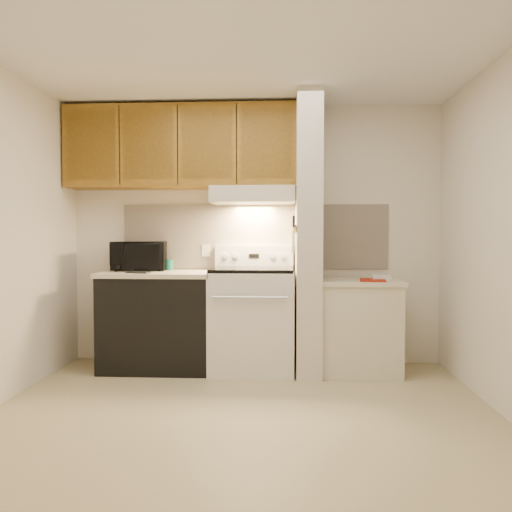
{
  "coord_description": "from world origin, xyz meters",
  "views": [
    {
      "loc": [
        0.28,
        -3.42,
        1.25
      ],
      "look_at": [
        0.06,
        0.75,
        1.08
      ],
      "focal_mm": 35.0,
      "sensor_mm": 36.0,
      "label": 1
    }
  ],
  "objects": [
    {
      "name": "cab_door_c",
      "position": [
        -0.42,
        1.17,
        2.08
      ],
      "size": [
        0.46,
        0.01,
        0.63
      ],
      "primitive_type": "cube",
      "color": "olive",
      "rests_on": "upper_cabinets"
    },
    {
      "name": "cab_gap_c",
      "position": [
        -0.14,
        1.16,
        2.08
      ],
      "size": [
        0.01,
        0.01,
        0.73
      ],
      "primitive_type": "cube",
      "color": "black",
      "rests_on": "upper_cabinets"
    },
    {
      "name": "oven_mitt",
      "position": [
        0.38,
        1.32,
        1.18
      ],
      "size": [
        0.03,
        0.09,
        0.21
      ],
      "primitive_type": "cube",
      "color": "gray",
      "rests_on": "partition_pillar"
    },
    {
      "name": "knife_handle_c",
      "position": [
        0.38,
        1.11,
        1.37
      ],
      "size": [
        0.02,
        0.02,
        0.1
      ],
      "primitive_type": "cylinder",
      "color": "black",
      "rests_on": "knife_strip"
    },
    {
      "name": "cab_door_b",
      "position": [
        -0.96,
        1.17,
        2.08
      ],
      "size": [
        0.46,
        0.01,
        0.63
      ],
      "primitive_type": "cube",
      "color": "olive",
      "rests_on": "upper_cabinets"
    },
    {
      "name": "knife_handle_a",
      "position": [
        0.38,
        0.94,
        1.37
      ],
      "size": [
        0.02,
        0.02,
        0.1
      ],
      "primitive_type": "cylinder",
      "color": "black",
      "rests_on": "knife_strip"
    },
    {
      "name": "microwave",
      "position": [
        -1.1,
        1.31,
        1.05
      ],
      "size": [
        0.55,
        0.41,
        0.28
      ],
      "primitive_type": "imported",
      "rotation": [
        0.0,
        0.0,
        0.15
      ],
      "color": "black",
      "rests_on": "left_countertop"
    },
    {
      "name": "cab_gap_a",
      "position": [
        -1.23,
        1.16,
        2.08
      ],
      "size": [
        0.01,
        0.01,
        0.73
      ],
      "primitive_type": "cube",
      "color": "black",
      "rests_on": "upper_cabinets"
    },
    {
      "name": "range_knob_right_inner",
      "position": [
        0.18,
        1.4,
        1.05
      ],
      "size": [
        0.05,
        0.02,
        0.05
      ],
      "primitive_type": "cylinder",
      "rotation": [
        1.57,
        0.0,
        0.0
      ],
      "color": "silver",
      "rests_on": "range_backguard"
    },
    {
      "name": "range_body",
      "position": [
        0.0,
        1.16,
        0.46
      ],
      "size": [
        0.76,
        0.65,
        0.92
      ],
      "primitive_type": "cube",
      "color": "silver",
      "rests_on": "floor"
    },
    {
      "name": "upper_cabinets",
      "position": [
        -0.69,
        1.32,
        2.08
      ],
      "size": [
        2.18,
        0.33,
        0.77
      ],
      "primitive_type": "cube",
      "color": "olive",
      "rests_on": "wall_back"
    },
    {
      "name": "cab_door_a",
      "position": [
        -1.51,
        1.17,
        2.08
      ],
      "size": [
        0.46,
        0.01,
        0.63
      ],
      "primitive_type": "cube",
      "color": "olive",
      "rests_on": "upper_cabinets"
    },
    {
      "name": "range_hood",
      "position": [
        0.0,
        1.28,
        1.62
      ],
      "size": [
        0.78,
        0.44,
        0.15
      ],
      "primitive_type": "cube",
      "color": "beige",
      "rests_on": "upper_cabinets"
    },
    {
      "name": "oven_window",
      "position": [
        0.0,
        0.84,
        0.5
      ],
      "size": [
        0.5,
        0.01,
        0.3
      ],
      "primitive_type": "cube",
      "color": "black",
      "rests_on": "range_body"
    },
    {
      "name": "range_display",
      "position": [
        0.0,
        1.4,
        1.05
      ],
      "size": [
        0.1,
        0.01,
        0.04
      ],
      "primitive_type": "cube",
      "color": "black",
      "rests_on": "range_backguard"
    },
    {
      "name": "cooktop",
      "position": [
        0.0,
        1.16,
        0.94
      ],
      "size": [
        0.74,
        0.64,
        0.03
      ],
      "primitive_type": "cube",
      "color": "black",
      "rests_on": "range_body"
    },
    {
      "name": "knife_handle_e",
      "position": [
        0.38,
        1.26,
        1.37
      ],
      "size": [
        0.02,
        0.02,
        0.1
      ],
      "primitive_type": "cylinder",
      "color": "black",
      "rests_on": "knife_strip"
    },
    {
      "name": "ceiling",
      "position": [
        0.0,
        0.0,
        2.5
      ],
      "size": [
        3.6,
        3.6,
        0.0
      ],
      "primitive_type": "plane",
      "rotation": [
        3.14,
        0.0,
        0.0
      ],
      "color": "white",
      "rests_on": "wall_back"
    },
    {
      "name": "range_backguard",
      "position": [
        0.0,
        1.44,
        1.05
      ],
      "size": [
        0.76,
        0.08,
        0.2
      ],
      "primitive_type": "cube",
      "color": "silver",
      "rests_on": "range_body"
    },
    {
      "name": "oven_handle",
      "position": [
        0.0,
        0.8,
        0.72
      ],
      "size": [
        0.65,
        0.02,
        0.02
      ],
      "primitive_type": "cylinder",
      "rotation": [
        0.0,
        1.57,
        0.0
      ],
      "color": "silver",
      "rests_on": "range_body"
    },
    {
      "name": "wall_right",
      "position": [
        1.8,
        0.0,
        1.25
      ],
      "size": [
        0.02,
        3.0,
        2.5
      ],
      "primitive_type": "cube",
      "color": "silver",
      "rests_on": "floor"
    },
    {
      "name": "knife_blade_c",
      "position": [
        0.38,
        1.1,
        1.2
      ],
      "size": [
        0.01,
        0.04,
        0.2
      ],
      "primitive_type": "cube",
      "color": "silver",
      "rests_on": "knife_strip"
    },
    {
      "name": "dishwasher_front",
      "position": [
        -0.88,
        1.17,
        0.43
      ],
      "size": [
        1.0,
        0.63,
        0.87
      ],
      "primitive_type": "cube",
      "color": "black",
      "rests_on": "floor"
    },
    {
      "name": "range_knob_left_inner",
      "position": [
        -0.18,
        1.4,
        1.05
      ],
      "size": [
        0.05,
        0.02,
        0.05
      ],
      "primitive_type": "cylinder",
      "rotation": [
        1.57,
        0.0,
        0.0
      ],
      "color": "silver",
      "rests_on": "range_backguard"
    },
    {
      "name": "teal_jar",
      "position": [
        -0.83,
        1.39,
        0.96
      ],
      "size": [
        0.1,
        0.1,
        0.1
      ],
      "primitive_type": "cylinder",
      "rotation": [
        0.0,
        0.0,
        -0.15
      ],
      "color": "#1A5F4E",
      "rests_on": "left_countertop"
    },
    {
      "name": "hood_lip",
      "position": [
        0.0,
        1.07,
        1.58
      ],
      "size": [
        0.78,
        0.04,
        0.06
      ],
      "primitive_type": "cube",
      "color": "beige",
      "rests_on": "range_hood"
    },
    {
      "name": "spoon_rest",
      "position": [
        -1.01,
        0.97,
        0.92
      ],
      "size": [
        0.23,
        0.14,
        0.02
      ],
      "primitive_type": "cube",
      "rotation": [
        0.0,
        0.0,
        -0.35
      ],
      "color": "black",
      "rests_on": "left_countertop"
    },
    {
      "name": "knife_blade_b",
      "position": [
        0.38,
        1.01,
        1.21
      ],
      "size": [
        0.01,
        0.04,
        0.18
      ],
      "primitive_type": "cube",
      "color": "silver",
      "rests_on": "knife_strip"
    },
    {
      "name": "wall_back",
      "position": [
        0.0,
        1.5,
        1.25
      ],
      "size": [
        3.6,
        2.5,
        0.02
      ],
      "primitive_type": "cube",
      "rotation": [
        1.57,
        0.0,
        0.0
      ],
      "color": "silver",
      "rests_on": "floor"
    },
    {
      "name": "right_countertop",
      "position": [
        0.97,
        1.15,
        0.83
      ],
      "size": [
        0.74,
        0.64,
        0.04
      ],
      "primitive_type": "cube",
      "color": "beige",
      "rests_on": "right_cab_base"
    },
    {
      "name": "knife_blade_d",
      "position": [
        0.38,
        1.18,
        1.22
      ],
      "size": [
        0.01,
        0.04,
        0.16
      ],
      "primitive_type": "cube",
      "color": "silver",
      "rests_on": "knife_strip"
    },
    {
      "name": "right_cab_base",
      "position": [
        0.97,
        1.15,
        0.4
      ],
      "size": [
        0.7,
        0.6,
        0.81
      ],
      "primitive_type": "cube",
      "color": "beige",
      "rests_on": "floor"
    },
    {
      "name": "outlet",
      "position": [
        -0.48,
        1.48,
        1.1
      ],
      "size": [
        0.08,
        0.01,
        0.12
      ],
      "primitive_type": "cube",
      "color": "beige",
      "rests_on": "backsplash"
    },
    {
      "name": "knife_blade_e",
      "position": [
        0.38,
        1.26,
        1.21
      ],
      "size": [
        0.01,
        0.04,
        0.18
      ],
      "primitive_type": "cube",
      "color": "silver",
      "rests_on": "knife_strip"
    },
    {
      "name": "backsplash",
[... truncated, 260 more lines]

